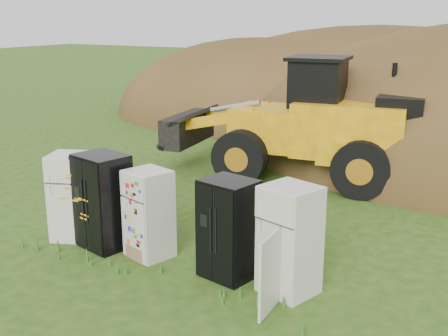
# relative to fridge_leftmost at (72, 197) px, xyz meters

# --- Properties ---
(ground) EXTENTS (120.00, 120.00, 0.00)m
(ground) POSITION_rel_fridge_leftmost_xyz_m (2.42, -0.00, -0.90)
(ground) COLOR #254512
(ground) RESTS_ON ground
(fridge_leftmost) EXTENTS (1.02, 1.00, 1.80)m
(fridge_leftmost) POSITION_rel_fridge_leftmost_xyz_m (0.00, 0.00, 0.00)
(fridge_leftmost) COLOR silver
(fridge_leftmost) RESTS_ON ground
(fridge_black_side) EXTENTS (1.15, 1.00, 1.90)m
(fridge_black_side) POSITION_rel_fridge_leftmost_xyz_m (0.85, -0.02, 0.05)
(fridge_black_side) COLOR black
(fridge_black_side) RESTS_ON ground
(fridge_sticker) EXTENTS (0.94, 0.90, 1.71)m
(fridge_sticker) POSITION_rel_fridge_leftmost_xyz_m (1.93, 0.02, -0.05)
(fridge_sticker) COLOR silver
(fridge_sticker) RESTS_ON ground
(fridge_black_right) EXTENTS (1.03, 0.92, 1.78)m
(fridge_black_right) POSITION_rel_fridge_leftmost_xyz_m (3.66, -0.01, -0.01)
(fridge_black_right) COLOR black
(fridge_black_right) RESTS_ON ground
(fridge_open_door) EXTENTS (1.04, 1.00, 1.85)m
(fridge_open_door) POSITION_rel_fridge_leftmost_xyz_m (4.82, -0.04, 0.02)
(fridge_open_door) COLOR silver
(fridge_open_door) RESTS_ON ground
(wheel_loader) EXTENTS (7.39, 3.72, 3.43)m
(wheel_loader) POSITION_rel_fridge_leftmost_xyz_m (2.06, 6.35, 0.81)
(wheel_loader) COLOR yellow
(wheel_loader) RESTS_ON ground
(dirt_mound_left) EXTENTS (13.99, 10.49, 7.08)m
(dirt_mound_left) POSITION_rel_fridge_leftmost_xyz_m (-2.89, 15.02, -0.90)
(dirt_mound_left) COLOR #453216
(dirt_mound_left) RESTS_ON ground
(dirt_mound_back) EXTENTS (20.50, 13.67, 8.16)m
(dirt_mound_back) POSITION_rel_fridge_leftmost_xyz_m (1.77, 17.87, -0.90)
(dirt_mound_back) COLOR #453216
(dirt_mound_back) RESTS_ON ground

